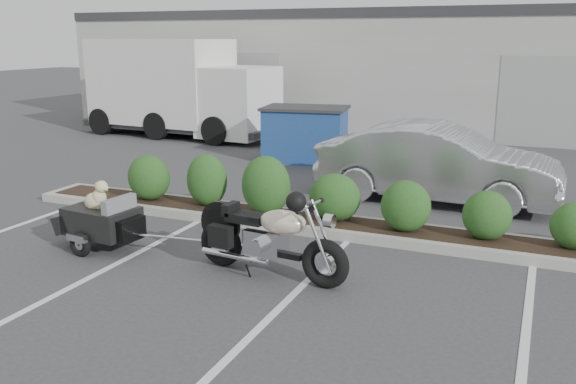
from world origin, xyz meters
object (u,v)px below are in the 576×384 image
at_px(motorcycle, 269,239).
at_px(sedan, 438,163).
at_px(delivery_truck, 180,90).
at_px(pet_trailer, 101,220).
at_px(dumpster, 305,133).

relative_size(motorcycle, sedan, 0.50).
distance_m(sedan, delivery_truck, 10.42).
bearing_deg(sedan, pet_trailer, 140.95).
bearing_deg(dumpster, sedan, -45.15).
height_order(motorcycle, dumpster, dumpster).
height_order(motorcycle, sedan, sedan).
bearing_deg(delivery_truck, motorcycle, -47.69).
distance_m(motorcycle, delivery_truck, 12.54).
xyz_separation_m(sedan, delivery_truck, (-9.07, 5.08, 0.71)).
distance_m(motorcycle, pet_trailer, 2.78).
height_order(motorcycle, pet_trailer, motorcycle).
distance_m(pet_trailer, sedan, 6.30).
bearing_deg(dumpster, pet_trailer, -101.57).
bearing_deg(delivery_truck, sedan, -25.02).
xyz_separation_m(pet_trailer, dumpster, (0.31, 7.51, 0.25)).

